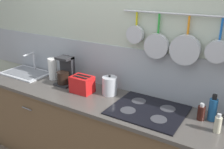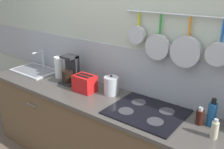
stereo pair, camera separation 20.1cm
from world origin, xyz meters
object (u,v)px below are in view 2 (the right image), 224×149
(paper_towel_roll, at_px, (59,67))
(bottle_sesame_oil, at_px, (200,117))
(coffee_maker, at_px, (70,72))
(bottle_olive_oil, at_px, (212,114))
(kettle, at_px, (111,86))
(toaster, at_px, (85,83))
(bottle_cooking_wine, at_px, (215,130))

(paper_towel_roll, height_order, bottle_sesame_oil, paper_towel_roll)
(coffee_maker, height_order, bottle_olive_oil, coffee_maker)
(bottle_olive_oil, bearing_deg, bottle_sesame_oil, -151.36)
(paper_towel_roll, bearing_deg, kettle, -0.41)
(toaster, height_order, bottle_cooking_wine, toaster)
(toaster, bearing_deg, bottle_olive_oil, 5.71)
(paper_towel_roll, relative_size, bottle_olive_oil, 1.10)
(coffee_maker, distance_m, toaster, 0.30)
(kettle, height_order, bottle_sesame_oil, kettle)
(toaster, relative_size, bottle_cooking_wine, 1.54)
(bottle_sesame_oil, height_order, bottle_olive_oil, bottle_olive_oil)
(coffee_maker, relative_size, kettle, 1.51)
(coffee_maker, xyz_separation_m, bottle_cooking_wine, (1.59, -0.11, -0.06))
(bottle_sesame_oil, bearing_deg, bottle_cooking_wine, -38.74)
(bottle_olive_oil, bearing_deg, kettle, -178.84)
(coffee_maker, relative_size, bottle_cooking_wine, 2.04)
(coffee_maker, height_order, kettle, coffee_maker)
(bottle_olive_oil, distance_m, bottle_cooking_wine, 0.18)
(kettle, xyz_separation_m, bottle_sesame_oil, (0.90, -0.02, -0.03))
(bottle_sesame_oil, height_order, bottle_cooking_wine, bottle_cooking_wine)
(bottle_sesame_oil, xyz_separation_m, bottle_cooking_wine, (0.15, -0.12, 0.00))
(kettle, bearing_deg, bottle_olive_oil, 1.16)
(toaster, distance_m, bottle_cooking_wine, 1.31)
(paper_towel_roll, relative_size, bottle_sesame_oil, 1.70)
(bottle_sesame_oil, bearing_deg, coffee_maker, -179.62)
(paper_towel_roll, distance_m, coffee_maker, 0.23)
(paper_towel_roll, distance_m, bottle_sesame_oil, 1.67)
(bottle_sesame_oil, bearing_deg, kettle, 178.60)
(bottle_sesame_oil, distance_m, bottle_cooking_wine, 0.19)
(kettle, bearing_deg, paper_towel_roll, 179.59)
(toaster, distance_m, bottle_sesame_oil, 1.16)
(kettle, bearing_deg, coffee_maker, -176.69)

